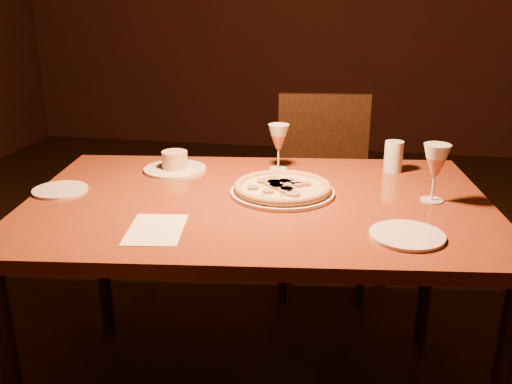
# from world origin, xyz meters

# --- Properties ---
(floor) EXTENTS (7.00, 7.00, 0.00)m
(floor) POSITION_xyz_m (0.00, 0.00, 0.00)
(floor) COLOR black
(floor) RESTS_ON ground
(dining_table) EXTENTS (1.63, 1.16, 0.81)m
(dining_table) POSITION_xyz_m (-0.09, -0.17, 0.74)
(dining_table) COLOR maroon
(dining_table) RESTS_ON floor
(chair_far) EXTENTS (0.51, 0.51, 0.97)m
(chair_far) POSITION_xyz_m (0.06, 0.85, 0.55)
(chair_far) COLOR black
(chair_far) RESTS_ON floor
(pizza_plate) EXTENTS (0.35, 0.35, 0.04)m
(pizza_plate) POSITION_xyz_m (-0.02, -0.11, 0.83)
(pizza_plate) COLOR silver
(pizza_plate) RESTS_ON dining_table
(ramekin_saucer) EXTENTS (0.24, 0.24, 0.08)m
(ramekin_saucer) POSITION_xyz_m (-0.46, 0.08, 0.84)
(ramekin_saucer) COLOR silver
(ramekin_saucer) RESTS_ON dining_table
(wine_glass_far) EXTENTS (0.08, 0.08, 0.17)m
(wine_glass_far) POSITION_xyz_m (-0.07, 0.17, 0.90)
(wine_glass_far) COLOR #B66A4C
(wine_glass_far) RESTS_ON dining_table
(wine_glass_right) EXTENTS (0.09, 0.09, 0.19)m
(wine_glass_right) POSITION_xyz_m (0.47, -0.08, 0.91)
(wine_glass_right) COLOR #B66A4C
(wine_glass_right) RESTS_ON dining_table
(water_tumbler) EXTENTS (0.07, 0.07, 0.12)m
(water_tumbler) POSITION_xyz_m (0.36, 0.22, 0.87)
(water_tumbler) COLOR white
(water_tumbler) RESTS_ON dining_table
(side_plate_left) EXTENTS (0.19, 0.19, 0.01)m
(side_plate_left) POSITION_xyz_m (-0.77, -0.21, 0.82)
(side_plate_left) COLOR silver
(side_plate_left) RESTS_ON dining_table
(side_plate_near) EXTENTS (0.21, 0.21, 0.01)m
(side_plate_near) POSITION_xyz_m (0.37, -0.40, 0.82)
(side_plate_near) COLOR silver
(side_plate_near) RESTS_ON dining_table
(menu_card) EXTENTS (0.19, 0.25, 0.00)m
(menu_card) POSITION_xyz_m (-0.33, -0.47, 0.82)
(menu_card) COLOR white
(menu_card) RESTS_ON dining_table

